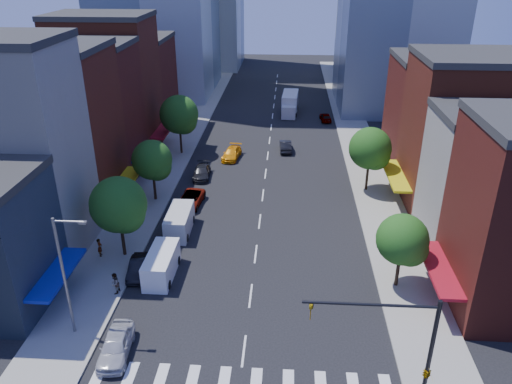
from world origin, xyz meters
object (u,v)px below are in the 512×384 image
parked_car_second (138,267)px  cargo_van_far (179,222)px  cargo_van_near (161,265)px  pedestrian_near (100,247)px  parked_car_third (190,200)px  parked_car_rear (202,172)px  box_truck (290,104)px  traffic_car_oncoming (285,146)px  pedestrian_far (115,283)px  parked_car_front (116,345)px  taxi (232,153)px  traffic_car_far (325,117)px

parked_car_second → cargo_van_far: 7.31m
cargo_van_near → pedestrian_near: size_ratio=3.11×
parked_car_second → parked_car_third: size_ratio=0.80×
parked_car_rear → cargo_van_far: (0.00, -13.09, 0.44)m
cargo_van_far → box_truck: size_ratio=0.64×
traffic_car_oncoming → pedestrian_far: pedestrian_far is taller
pedestrian_near → parked_car_front: bearing=-168.7°
parked_car_front → cargo_van_near: (0.88, 8.97, 0.30)m
taxi → traffic_car_oncoming: (6.93, 3.25, 0.02)m
parked_car_rear → traffic_car_far: 28.31m
parked_car_front → parked_car_third: parked_car_front is taller
cargo_van_far → parked_car_rear: bearing=88.9°
parked_car_third → pedestrian_near: pedestrian_near is taller
taxi → parked_car_rear: bearing=-106.6°
parked_car_second → traffic_car_oncoming: bearing=63.6°
parked_car_rear → parked_car_second: bearing=-98.8°
parked_car_rear → pedestrian_near: bearing=-111.8°
parked_car_front → cargo_van_far: bearing=82.5°
cargo_van_far → pedestrian_near: size_ratio=3.16×
cargo_van_near → parked_car_front: bearing=-95.1°
cargo_van_near → box_truck: box_truck is taller
parked_car_front → cargo_van_far: 16.24m
pedestrian_far → box_truck: bearing=172.1°
parked_car_third → pedestrian_far: size_ratio=2.79×
parked_car_front → parked_car_second: bearing=92.5°
parked_car_third → cargo_van_near: (-0.00, -12.93, 0.41)m
parked_car_third → traffic_car_oncoming: 19.60m
pedestrian_far → parked_car_second: bearing=167.5°
cargo_van_near → traffic_car_far: size_ratio=1.35×
parked_car_front → traffic_car_oncoming: size_ratio=1.07×
parked_car_front → parked_car_rear: size_ratio=1.01×
parked_car_third → pedestrian_far: 15.84m
parked_car_front → parked_car_second: 9.26m
parked_car_third → cargo_van_near: 12.94m
box_truck → cargo_van_near: bearing=-99.2°
parked_car_front → taxi: size_ratio=0.97×
parked_car_front → pedestrian_far: pedestrian_far is taller
traffic_car_far → traffic_car_oncoming: bearing=60.4°
parked_car_second → box_truck: bearing=70.8°
parked_car_front → traffic_car_far: size_ratio=1.19×
cargo_van_far → traffic_car_far: cargo_van_far is taller
box_truck → taxi: bearing=-106.4°
parked_car_third → parked_car_rear: 7.40m
parked_car_third → pedestrian_far: bearing=-95.2°
traffic_car_oncoming → pedestrian_near: pedestrian_near is taller
traffic_car_far → box_truck: box_truck is taller
parked_car_second → box_truck: (12.29, 47.48, 0.90)m
cargo_van_far → pedestrian_far: bearing=-108.0°
parked_car_second → parked_car_rear: size_ratio=0.86×
parked_car_third → traffic_car_far: 34.67m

